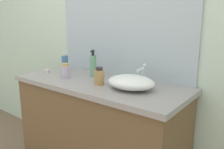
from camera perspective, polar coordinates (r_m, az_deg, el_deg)
bathroom_wall_rear at (r=1.99m, az=-0.12°, el=12.33°), size 6.00×0.06×2.60m
vanity_counter at (r=1.88m, az=-3.50°, el=-14.90°), size 1.39×0.57×0.88m
wall_mirror_panel at (r=1.89m, az=2.07°, el=16.47°), size 1.31×0.01×1.11m
sink_basin at (r=1.51m, az=4.85°, el=-1.96°), size 0.33×0.27×0.09m
faucet at (r=1.63m, az=7.82°, el=0.47°), size 0.03×0.11×0.15m
soap_dispenser at (r=1.86m, az=-4.85°, el=2.43°), size 0.05×0.05×0.23m
lotion_bottle at (r=1.62m, az=-3.26°, el=-0.54°), size 0.07×0.07×0.13m
perfume_bottle at (r=2.07m, az=-11.89°, el=2.70°), size 0.06×0.06×0.17m
spray_can at (r=1.86m, az=-11.76°, el=0.86°), size 0.07×0.07×0.12m
candle_jar at (r=2.10m, az=-16.24°, el=0.83°), size 0.05×0.05×0.03m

